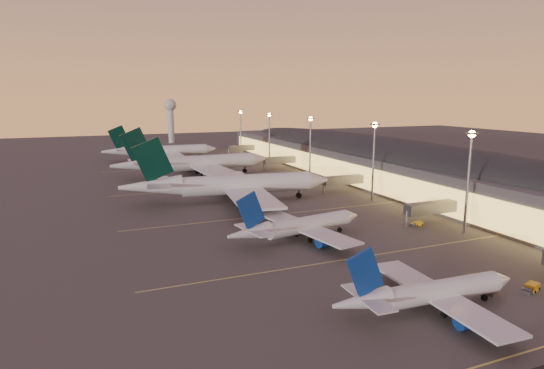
{
  "coord_description": "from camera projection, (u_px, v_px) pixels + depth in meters",
  "views": [
    {
      "loc": [
        -51.53,
        -83.4,
        33.92
      ],
      "look_at": [
        2.0,
        45.0,
        7.0
      ],
      "focal_mm": 30.0,
      "sensor_mm": 36.0,
      "label": 1
    }
  ],
  "objects": [
    {
      "name": "terminal_building",
      "position": [
        379.0,
        158.0,
        188.85
      ],
      "size": [
        56.35,
        255.0,
        17.46
      ],
      "color": "#4A4A4F",
      "rests_on": "ground"
    },
    {
      "name": "airliner_narrow_south",
      "position": [
        428.0,
        293.0,
        72.4
      ],
      "size": [
        33.9,
        30.27,
        12.12
      ],
      "rotation": [
        0.0,
        0.0,
        -0.05
      ],
      "color": "silver",
      "rests_on": "ground"
    },
    {
      "name": "airliner_wide_far",
      "position": [
        161.0,
        151.0,
        245.74
      ],
      "size": [
        60.82,
        55.25,
        19.5
      ],
      "rotation": [
        0.0,
        0.0,
        -0.02
      ],
      "color": "silver",
      "rests_on": "ground"
    },
    {
      "name": "lane_markings",
      "position": [
        272.0,
        210.0,
        137.73
      ],
      "size": [
        90.0,
        180.36,
        0.0
      ],
      "color": "#D8C659",
      "rests_on": "ground"
    },
    {
      "name": "light_masts",
      "position": [
        335.0,
        141.0,
        170.65
      ],
      "size": [
        2.2,
        217.2,
        25.9
      ],
      "color": "gray",
      "rests_on": "ground"
    },
    {
      "name": "baggage_tug_a",
      "position": [
        531.0,
        288.0,
        80.58
      ],
      "size": [
        4.52,
        2.89,
        1.26
      ],
      "rotation": [
        0.0,
        0.0,
        0.31
      ],
      "color": "#EFA614",
      "rests_on": "ground"
    },
    {
      "name": "baggage_tug_b",
      "position": [
        489.0,
        288.0,
        80.38
      ],
      "size": [
        4.29,
        3.92,
        1.26
      ],
      "rotation": [
        0.0,
        0.0,
        0.68
      ],
      "color": "#EFA614",
      "rests_on": "ground"
    },
    {
      "name": "ground",
      "position": [
        341.0,
        251.0,
        101.49
      ],
      "size": [
        700.0,
        700.0,
        0.0
      ],
      "primitive_type": "plane",
      "color": "#3E3B39"
    },
    {
      "name": "airliner_narrow_north",
      "position": [
        298.0,
        226.0,
        108.5
      ],
      "size": [
        37.62,
        34.0,
        13.46
      ],
      "rotation": [
        0.0,
        0.0,
        0.17
      ],
      "color": "silver",
      "rests_on": "ground"
    },
    {
      "name": "radar_tower",
      "position": [
        171.0,
        113.0,
        336.71
      ],
      "size": [
        9.0,
        9.0,
        32.5
      ],
      "color": "silver",
      "rests_on": "ground"
    },
    {
      "name": "airliner_wide_near",
      "position": [
        230.0,
        185.0,
        147.57
      ],
      "size": [
        68.7,
        63.06,
        21.98
      ],
      "rotation": [
        0.0,
        0.0,
        -0.12
      ],
      "color": "silver",
      "rests_on": "ground"
    },
    {
      "name": "airliner_wide_mid",
      "position": [
        194.0,
        163.0,
        195.9
      ],
      "size": [
        68.55,
        62.46,
        21.94
      ],
      "rotation": [
        0.0,
        0.0,
        0.05
      ],
      "color": "silver",
      "rests_on": "ground"
    },
    {
      "name": "baggage_tug_c",
      "position": [
        417.0,
        224.0,
        121.58
      ],
      "size": [
        3.6,
        1.75,
        1.04
      ],
      "rotation": [
        0.0,
        0.0,
        0.08
      ],
      "color": "#EFA614",
      "rests_on": "ground"
    }
  ]
}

